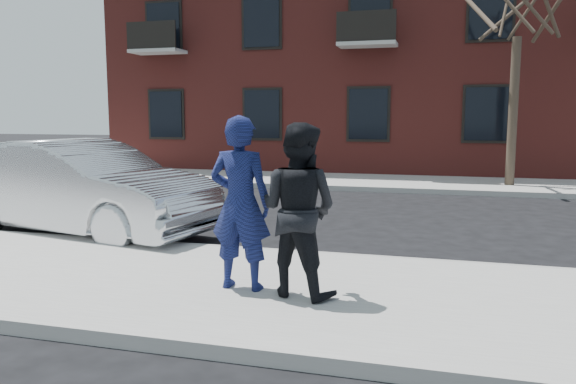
% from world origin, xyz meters
% --- Properties ---
extents(ground, '(100.00, 100.00, 0.00)m').
position_xyz_m(ground, '(0.00, 0.00, 0.00)').
color(ground, black).
rests_on(ground, ground).
extents(near_sidewalk, '(50.00, 3.50, 0.15)m').
position_xyz_m(near_sidewalk, '(0.00, -0.25, 0.07)').
color(near_sidewalk, gray).
rests_on(near_sidewalk, ground).
extents(near_curb, '(50.00, 0.10, 0.15)m').
position_xyz_m(near_curb, '(0.00, 1.55, 0.07)').
color(near_curb, '#999691').
rests_on(near_curb, ground).
extents(far_sidewalk, '(50.00, 3.50, 0.15)m').
position_xyz_m(far_sidewalk, '(0.00, 11.25, 0.07)').
color(far_sidewalk, gray).
rests_on(far_sidewalk, ground).
extents(far_curb, '(50.00, 0.10, 0.15)m').
position_xyz_m(far_curb, '(0.00, 9.45, 0.07)').
color(far_curb, '#999691').
rests_on(far_curb, ground).
extents(apartment_building, '(24.30, 10.30, 12.30)m').
position_xyz_m(apartment_building, '(2.00, 18.00, 6.16)').
color(apartment_building, maroon).
rests_on(apartment_building, ground).
extents(silver_sedan, '(5.45, 2.79, 1.71)m').
position_xyz_m(silver_sedan, '(-3.63, 2.30, 0.86)').
color(silver_sedan, '#B7BABF').
rests_on(silver_sedan, ground).
extents(man_hoodie, '(0.74, 0.54, 2.00)m').
position_xyz_m(man_hoodie, '(0.39, -0.39, 1.15)').
color(man_hoodie, navy).
rests_on(man_hoodie, near_sidewalk).
extents(man_peacoat, '(1.09, 0.94, 1.92)m').
position_xyz_m(man_peacoat, '(1.09, -0.43, 1.11)').
color(man_peacoat, black).
rests_on(man_peacoat, near_sidewalk).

